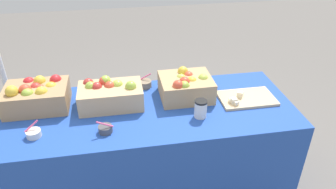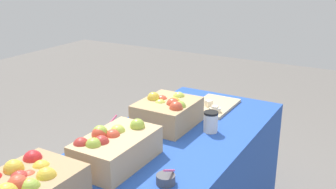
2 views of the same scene
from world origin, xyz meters
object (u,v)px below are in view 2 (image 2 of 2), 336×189
object	(u,v)px
cutting_board_front	(214,106)
coffee_cup	(211,122)
sample_bowl_mid	(114,130)
apple_crate_middle	(115,147)
apple_crate_right	(168,112)
sample_bowl_near	(166,179)

from	to	relation	value
cutting_board_front	coffee_cup	world-z (taller)	coffee_cup
cutting_board_front	sample_bowl_mid	size ratio (longest dim) A/B	3.77
apple_crate_middle	apple_crate_right	world-z (taller)	same
apple_crate_middle	apple_crate_right	xyz separation A→B (m)	(0.52, 0.02, 0.00)
cutting_board_front	sample_bowl_near	world-z (taller)	sample_bowl_near
sample_bowl_near	coffee_cup	size ratio (longest dim) A/B	0.83
cutting_board_front	coffee_cup	size ratio (longest dim) A/B	3.20
apple_crate_middle	apple_crate_right	distance (m)	0.52
apple_crate_right	sample_bowl_near	bearing A→B (deg)	-150.71
sample_bowl_near	sample_bowl_mid	xyz separation A→B (m)	(0.29, 0.50, 0.00)
apple_crate_middle	sample_bowl_near	world-z (taller)	apple_crate_middle
coffee_cup	sample_bowl_mid	bearing A→B (deg)	124.48
sample_bowl_mid	cutting_board_front	bearing A→B (deg)	-24.48
sample_bowl_near	sample_bowl_mid	distance (m)	0.58
sample_bowl_near	sample_bowl_mid	bearing A→B (deg)	59.93
apple_crate_right	coffee_cup	bearing A→B (deg)	-81.43
apple_crate_right	cutting_board_front	size ratio (longest dim) A/B	0.93
apple_crate_middle	sample_bowl_mid	xyz separation A→B (m)	(0.25, 0.20, -0.06)
apple_crate_right	coffee_cup	xyz separation A→B (m)	(0.04, -0.25, -0.02)
apple_crate_middle	coffee_cup	bearing A→B (deg)	-23.14
sample_bowl_mid	coffee_cup	bearing A→B (deg)	-55.52
apple_crate_right	coffee_cup	distance (m)	0.26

